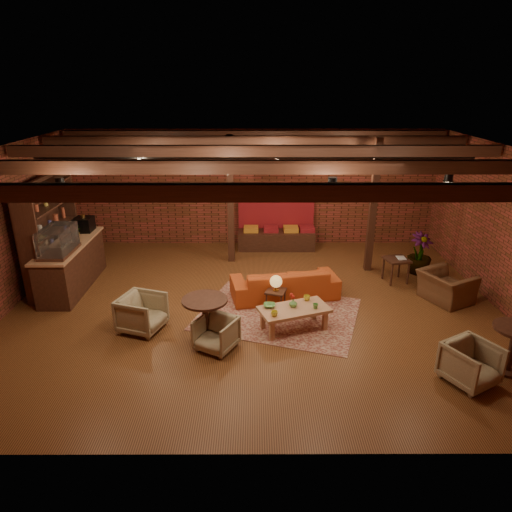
{
  "coord_description": "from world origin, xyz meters",
  "views": [
    {
      "loc": [
        0.0,
        -8.45,
        4.41
      ],
      "look_at": [
        0.03,
        0.2,
        1.06
      ],
      "focal_mm": 32.0,
      "sensor_mm": 36.0,
      "label": 1
    }
  ],
  "objects_px": {
    "armchair_b": "(216,332)",
    "plant_tall": "(425,213)",
    "side_table_book": "(397,260)",
    "armchair_far": "(471,362)",
    "armchair_a": "(142,311)",
    "armchair_right": "(446,282)",
    "coffee_table": "(293,310)",
    "side_table_lamp": "(276,284)",
    "sofa": "(285,283)",
    "round_table_left": "(205,313)"
  },
  "relations": [
    {
      "from": "armchair_b",
      "to": "plant_tall",
      "type": "height_order",
      "value": "plant_tall"
    },
    {
      "from": "side_table_book",
      "to": "armchair_far",
      "type": "xyz_separation_m",
      "value": [
        0.05,
        -3.81,
        -0.17
      ]
    },
    {
      "from": "armchair_far",
      "to": "armchair_a",
      "type": "bearing_deg",
      "value": 133.74
    },
    {
      "from": "armchair_right",
      "to": "side_table_book",
      "type": "distance_m",
      "value": 1.26
    },
    {
      "from": "side_table_book",
      "to": "armchair_far",
      "type": "distance_m",
      "value": 3.81
    },
    {
      "from": "coffee_table",
      "to": "side_table_lamp",
      "type": "distance_m",
      "value": 0.8
    },
    {
      "from": "sofa",
      "to": "round_table_left",
      "type": "height_order",
      "value": "round_table_left"
    },
    {
      "from": "coffee_table",
      "to": "round_table_left",
      "type": "distance_m",
      "value": 1.66
    },
    {
      "from": "round_table_left",
      "to": "armchair_a",
      "type": "relative_size",
      "value": 1.09
    },
    {
      "from": "armchair_right",
      "to": "side_table_book",
      "type": "relative_size",
      "value": 1.61
    },
    {
      "from": "coffee_table",
      "to": "plant_tall",
      "type": "height_order",
      "value": "plant_tall"
    },
    {
      "from": "round_table_left",
      "to": "plant_tall",
      "type": "xyz_separation_m",
      "value": [
        4.85,
        3.09,
        0.95
      ]
    },
    {
      "from": "armchair_b",
      "to": "side_table_book",
      "type": "height_order",
      "value": "armchair_b"
    },
    {
      "from": "armchair_a",
      "to": "armchair_right",
      "type": "height_order",
      "value": "armchair_right"
    },
    {
      "from": "sofa",
      "to": "armchair_a",
      "type": "height_order",
      "value": "armchair_a"
    },
    {
      "from": "round_table_left",
      "to": "side_table_book",
      "type": "height_order",
      "value": "round_table_left"
    },
    {
      "from": "side_table_lamp",
      "to": "side_table_book",
      "type": "distance_m",
      "value": 3.2
    },
    {
      "from": "coffee_table",
      "to": "round_table_left",
      "type": "bearing_deg",
      "value": -165.33
    },
    {
      "from": "coffee_table",
      "to": "armchair_b",
      "type": "height_order",
      "value": "coffee_table"
    },
    {
      "from": "armchair_right",
      "to": "plant_tall",
      "type": "relative_size",
      "value": 0.33
    },
    {
      "from": "coffee_table",
      "to": "side_table_book",
      "type": "relative_size",
      "value": 2.34
    },
    {
      "from": "sofa",
      "to": "armchair_right",
      "type": "height_order",
      "value": "armchair_right"
    },
    {
      "from": "side_table_lamp",
      "to": "armchair_b",
      "type": "bearing_deg",
      "value": -128.21
    },
    {
      "from": "sofa",
      "to": "plant_tall",
      "type": "distance_m",
      "value": 3.77
    },
    {
      "from": "armchair_right",
      "to": "side_table_book",
      "type": "xyz_separation_m",
      "value": [
        -0.77,
        1.0,
        0.1
      ]
    },
    {
      "from": "armchair_right",
      "to": "armchair_far",
      "type": "height_order",
      "value": "armchair_right"
    },
    {
      "from": "armchair_b",
      "to": "armchair_right",
      "type": "distance_m",
      "value": 5.06
    },
    {
      "from": "armchair_far",
      "to": "plant_tall",
      "type": "bearing_deg",
      "value": 51.77
    },
    {
      "from": "armchair_b",
      "to": "side_table_book",
      "type": "distance_m",
      "value": 4.87
    },
    {
      "from": "armchair_a",
      "to": "coffee_table",
      "type": "bearing_deg",
      "value": -71.01
    },
    {
      "from": "side_table_lamp",
      "to": "plant_tall",
      "type": "bearing_deg",
      "value": 28.8
    },
    {
      "from": "coffee_table",
      "to": "armchair_b",
      "type": "distance_m",
      "value": 1.54
    },
    {
      "from": "armchair_b",
      "to": "side_table_lamp",
      "type": "bearing_deg",
      "value": 80.64
    },
    {
      "from": "coffee_table",
      "to": "armchair_right",
      "type": "distance_m",
      "value": 3.52
    },
    {
      "from": "sofa",
      "to": "armchair_far",
      "type": "distance_m",
      "value": 4.02
    },
    {
      "from": "armchair_a",
      "to": "armchair_b",
      "type": "distance_m",
      "value": 1.58
    },
    {
      "from": "side_table_book",
      "to": "plant_tall",
      "type": "distance_m",
      "value": 1.31
    },
    {
      "from": "round_table_left",
      "to": "armchair_right",
      "type": "xyz_separation_m",
      "value": [
        4.92,
        1.6,
        -0.14
      ]
    },
    {
      "from": "sofa",
      "to": "coffee_table",
      "type": "distance_m",
      "value": 1.37
    },
    {
      "from": "round_table_left",
      "to": "armchair_b",
      "type": "distance_m",
      "value": 0.41
    },
    {
      "from": "side_table_book",
      "to": "armchair_b",
      "type": "bearing_deg",
      "value": -144.19
    },
    {
      "from": "round_table_left",
      "to": "sofa",
      "type": "bearing_deg",
      "value": 49.63
    },
    {
      "from": "armchair_right",
      "to": "sofa",
      "type": "bearing_deg",
      "value": 60.0
    },
    {
      "from": "round_table_left",
      "to": "coffee_table",
      "type": "bearing_deg",
      "value": 14.67
    },
    {
      "from": "side_table_lamp",
      "to": "coffee_table",
      "type": "bearing_deg",
      "value": -67.85
    },
    {
      "from": "coffee_table",
      "to": "side_table_book",
      "type": "height_order",
      "value": "coffee_table"
    },
    {
      "from": "sofa",
      "to": "side_table_lamp",
      "type": "relative_size",
      "value": 2.9
    },
    {
      "from": "side_table_lamp",
      "to": "armchair_far",
      "type": "relative_size",
      "value": 1.07
    },
    {
      "from": "coffee_table",
      "to": "armchair_b",
      "type": "xyz_separation_m",
      "value": [
        -1.39,
        -0.67,
        -0.07
      ]
    },
    {
      "from": "armchair_a",
      "to": "armchair_right",
      "type": "relative_size",
      "value": 0.78
    }
  ]
}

